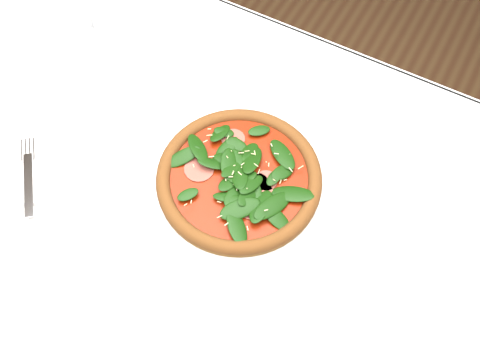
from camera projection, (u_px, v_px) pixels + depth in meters
The scene contains 6 objects.
ground at pixel (219, 318), 1.51m from camera, with size 6.00×6.00×0.00m, color brown.
dining_table at pixel (206, 220), 0.95m from camera, with size 1.21×0.81×0.75m.
plate at pixel (239, 182), 0.86m from camera, with size 0.31×0.31×0.01m.
pizza at pixel (239, 176), 0.85m from camera, with size 0.35×0.35×0.03m.
napkin at pixel (30, 187), 0.86m from camera, with size 0.14×0.06×0.01m, color silver.
fork at pixel (28, 170), 0.87m from camera, with size 0.11×0.13×0.00m.
Camera 1 is at (0.25, -0.32, 1.51)m, focal length 40.00 mm.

